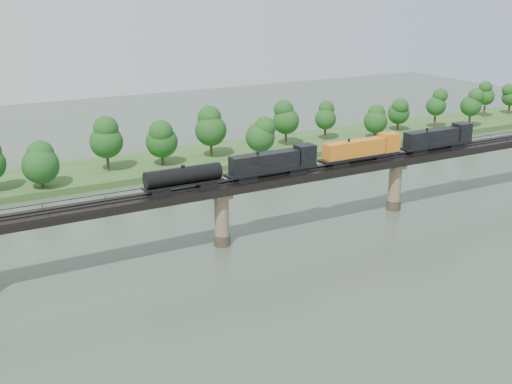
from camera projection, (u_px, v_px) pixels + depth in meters
ground at (316, 316)px, 91.06m from camera, size 400.00×400.00×0.00m
far_bank at (126, 169)px, 161.49m from camera, size 300.00×24.00×1.60m
bridge at (222, 217)px, 114.33m from camera, size 236.00×30.00×11.50m
bridge_superstructure at (221, 183)px, 112.39m from camera, size 220.00×4.90×0.75m
far_treeline at (96, 145)px, 151.51m from camera, size 289.06×17.54×13.60m
freight_train at (333, 154)px, 122.81m from camera, size 74.15×2.89×5.10m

